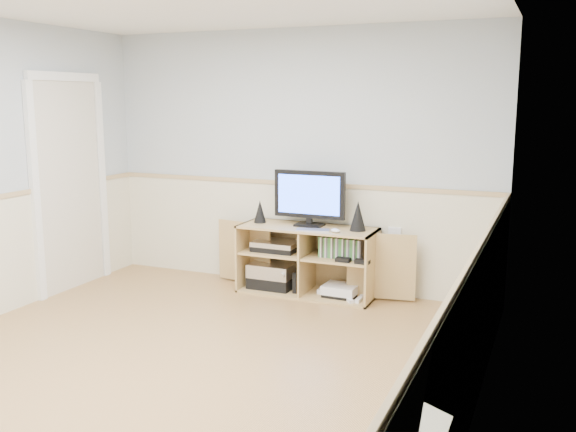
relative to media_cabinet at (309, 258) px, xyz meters
The scene contains 11 objects.
room 2.12m from the media_cabinet, 98.45° to the right, with size 4.04×4.54×2.54m.
media_cabinet is the anchor object (origin of this frame).
monitor 0.60m from the media_cabinet, 90.00° to the right, with size 0.69×0.18×0.52m.
speaker_left 0.66m from the media_cabinet, behind, with size 0.12×0.12×0.22m, color black.
speaker_right 0.67m from the media_cabinet, ahead, with size 0.15×0.15×0.27m, color black.
keyboard 0.39m from the media_cabinet, 61.79° to the right, with size 0.30×0.12×0.01m, color silver.
mouse 0.51m from the media_cabinet, 31.22° to the right, with size 0.10×0.06×0.04m, color white.
av_components 0.37m from the media_cabinet, behind, with size 0.51×0.32×0.47m.
game_consoles 0.43m from the media_cabinet, 11.76° to the right, with size 0.45×0.30×0.11m.
game_cases 0.38m from the media_cabinet, 12.54° to the right, with size 0.40×0.14×0.19m, color #3F8C3F.
wall_outlet 0.84m from the media_cabinet, 14.25° to the left, with size 0.12×0.03×0.12m, color white.
Camera 1 is at (2.36, -3.53, 1.84)m, focal length 40.00 mm.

